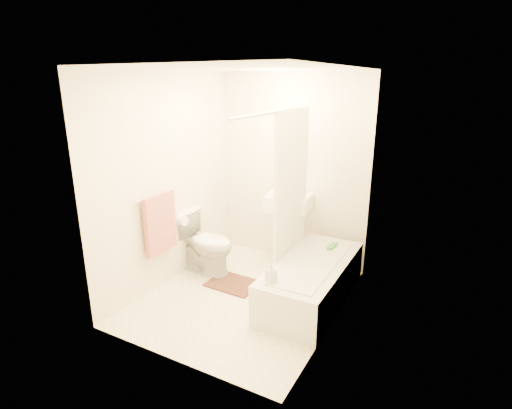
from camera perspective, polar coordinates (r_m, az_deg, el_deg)
The scene contains 17 objects.
floor at distance 4.53m, azimuth -1.54°, elevation -13.01°, with size 2.40×2.40×0.00m, color beige.
ceiling at distance 3.92m, azimuth -1.84°, elevation 18.95°, with size 2.40×2.40×0.00m, color white.
wall_back at distance 5.10m, azimuth 5.10°, elevation 4.93°, with size 2.00×0.02×2.40m, color beige.
wall_left at distance 4.63m, azimuth -12.48°, elevation 3.31°, with size 0.02×2.40×2.40m, color beige.
wall_right at distance 3.68m, azimuth 11.92°, elevation -0.24°, with size 0.02×2.40×2.40m, color beige.
mirror at distance 5.03m, azimuth 5.10°, elevation 8.23°, with size 0.40×0.03×0.55m, color white.
curtain_rod at distance 3.87m, azimuth 2.93°, elevation 13.04°, with size 0.03×0.03×1.70m, color silver.
shower_curtain at distance 4.36m, azimuth 5.05°, elevation 3.06°, with size 0.04×0.80×1.55m, color silver.
towel_bar at distance 4.45m, azimuth -14.09°, elevation 1.29°, with size 0.02×0.02×0.60m, color silver.
towel at distance 4.52m, azimuth -13.51°, elevation -2.65°, with size 0.06×0.45×0.66m, color #CC7266.
toilet_paper at distance 4.81m, azimuth -10.54°, elevation -2.25°, with size 0.12×0.12×0.11m, color white.
toilet at distance 4.96m, azimuth -7.33°, elevation -5.42°, with size 0.44×0.78×0.76m, color silver.
sink at distance 5.04m, azimuth 4.64°, elevation -3.28°, with size 0.53×0.42×1.04m, color white, non-canonical shape.
bathtub at distance 4.42m, azimuth 7.97°, elevation -10.75°, with size 0.68×1.57×0.44m, color silver, non-canonical shape.
bath_mat at distance 4.77m, azimuth -3.28°, elevation -11.22°, with size 0.58×0.43×0.02m, color #49221D.
soap_bottle at distance 3.85m, azimuth 2.19°, elevation -9.80°, with size 0.09×0.09×0.19m, color white.
scrub_brush at distance 4.70m, azimuth 10.83°, elevation -5.91°, with size 0.06×0.20×0.04m, color green.
Camera 1 is at (1.97, -3.38, 2.28)m, focal length 28.00 mm.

